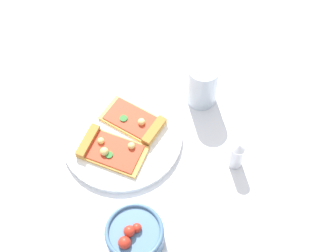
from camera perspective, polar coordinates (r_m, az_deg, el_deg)
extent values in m
plane|color=silver|center=(1.02, -5.01, -2.08)|extent=(2.40, 2.40, 0.00)
cylinder|color=white|center=(1.02, -5.87, -1.43)|extent=(0.27, 0.27, 0.01)
cube|color=gold|center=(0.99, -6.99, -3.17)|extent=(0.15, 0.12, 0.01)
cube|color=#B77A33|center=(1.00, -10.00, -1.91)|extent=(0.04, 0.08, 0.02)
cube|color=red|center=(0.98, -7.02, -3.02)|extent=(0.13, 0.10, 0.00)
sphere|color=#EAD172|center=(0.98, -4.62, -2.50)|extent=(0.02, 0.02, 0.02)
cylinder|color=#2D722D|center=(0.98, -7.35, -3.66)|extent=(0.02, 0.02, 0.00)
sphere|color=#EAD172|center=(0.99, -8.42, -1.86)|extent=(0.02, 0.02, 0.02)
sphere|color=#EAD172|center=(0.98, -8.01, -3.19)|extent=(0.02, 0.02, 0.02)
cube|color=#E5B256|center=(1.02, -4.51, 0.72)|extent=(0.15, 0.09, 0.01)
cube|color=#B77A33|center=(1.00, -1.73, -0.61)|extent=(0.03, 0.08, 0.02)
cube|color=red|center=(1.02, -4.53, 0.88)|extent=(0.13, 0.08, 0.00)
cylinder|color=#2D722D|center=(1.02, -5.60, 0.96)|extent=(0.02, 0.02, 0.00)
sphere|color=#F2D87F|center=(1.01, -3.14, 0.36)|extent=(0.02, 0.02, 0.02)
cylinder|color=#4C7299|center=(0.90, -4.15, -13.58)|extent=(0.11, 0.11, 0.05)
torus|color=#4C7299|center=(0.88, -4.27, -13.03)|extent=(0.11, 0.11, 0.01)
sphere|color=red|center=(0.88, -3.94, -12.64)|extent=(0.02, 0.02, 0.02)
sphere|color=red|center=(0.87, -5.47, -14.37)|extent=(0.02, 0.02, 0.02)
sphere|color=red|center=(0.87, -4.87, -13.02)|extent=(0.02, 0.02, 0.02)
cylinder|color=silver|center=(1.03, 4.34, 5.22)|extent=(0.07, 0.07, 0.11)
cylinder|color=black|center=(1.04, 4.33, 5.10)|extent=(0.06, 0.06, 0.10)
cube|color=white|center=(0.99, 4.11, 6.00)|extent=(0.02, 0.02, 0.02)
cube|color=white|center=(1.00, 5.24, 6.29)|extent=(0.03, 0.03, 0.02)
cube|color=silver|center=(1.17, -2.73, 9.60)|extent=(0.20, 0.19, 0.00)
cylinder|color=silver|center=(0.97, 8.60, -3.75)|extent=(0.03, 0.03, 0.07)
cone|color=silver|center=(0.93, 8.92, -2.60)|extent=(0.03, 0.03, 0.01)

